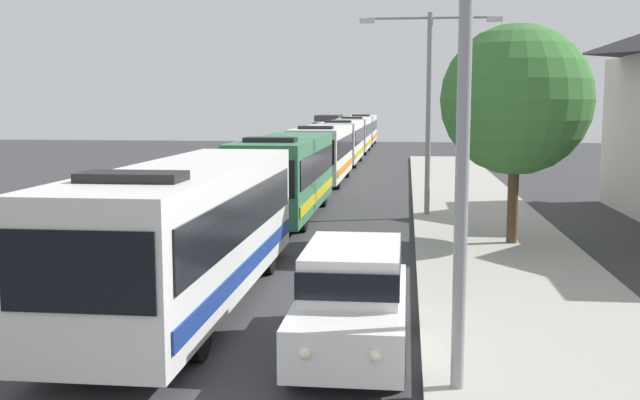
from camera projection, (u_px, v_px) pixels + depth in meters
name	position (u px, v px, depth m)	size (l,w,h in m)	color
bus_lead	(191.00, 228.00, 16.18)	(2.58, 11.32, 3.21)	silver
bus_second_in_line	(286.00, 173.00, 28.83)	(2.58, 10.82, 3.21)	#33724C
bus_middle	(323.00, 152.00, 41.41)	(2.58, 10.57, 3.21)	silver
bus_fourth_in_line	(342.00, 141.00, 53.65)	(2.58, 10.65, 3.21)	silver
bus_rear	(355.00, 133.00, 66.47)	(2.58, 10.47, 3.21)	silver
bus_tail_end	(363.00, 129.00, 78.72)	(2.58, 10.61, 3.21)	silver
white_suv	(353.00, 295.00, 13.12)	(1.86, 4.91, 1.90)	white
box_truck_oncoming	(328.00, 129.00, 75.90)	(2.35, 7.72, 3.15)	#B7B7BC
streetlamp_near	(465.00, 43.00, 10.58)	(6.23, 0.28, 8.20)	gray
streetlamp_mid	(429.00, 92.00, 28.09)	(5.22, 0.28, 7.54)	gray
roadside_tree	(516.00, 100.00, 22.31)	(4.48, 4.48, 6.56)	#4C3823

